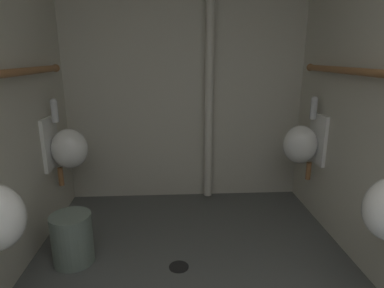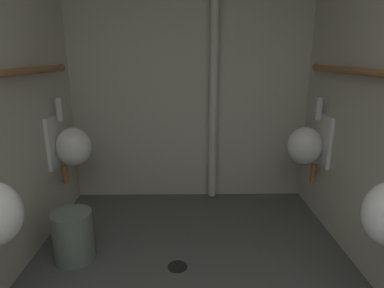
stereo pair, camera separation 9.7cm
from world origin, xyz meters
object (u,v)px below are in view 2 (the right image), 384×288
urinal_right_far (307,145)px  waste_bin (73,236)px  standpipe_back_wall (214,71)px  urinal_left_far (71,146)px  floor_drain (177,266)px

urinal_right_far → waste_bin: (-1.87, -0.61, -0.51)m
urinal_right_far → standpipe_back_wall: size_ratio=0.30×
urinal_left_far → urinal_right_far: same height
standpipe_back_wall → floor_drain: (-0.32, -1.15, -1.29)m
standpipe_back_wall → floor_drain: standpipe_back_wall is taller
urinal_right_far → waste_bin: size_ratio=2.05×
floor_drain → waste_bin: size_ratio=0.38×
floor_drain → standpipe_back_wall: bearing=74.2°
floor_drain → waste_bin: bearing=171.5°
urinal_left_far → standpipe_back_wall: bearing=19.3°
urinal_right_far → floor_drain: 1.50m
standpipe_back_wall → waste_bin: (-1.08, -1.03, -1.11)m
urinal_left_far → urinal_right_far: 2.04m
floor_drain → waste_bin: (-0.75, 0.11, 0.18)m
standpipe_back_wall → waste_bin: size_ratio=6.89×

